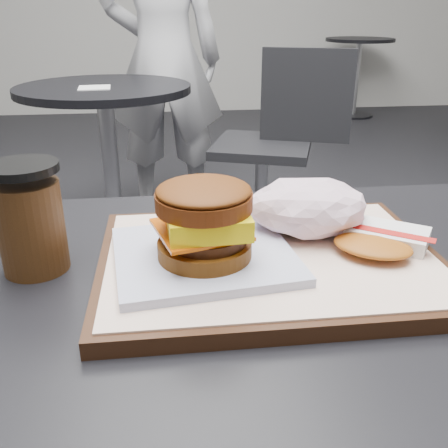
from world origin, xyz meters
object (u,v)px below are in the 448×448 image
Objects in this scene: coffee_cup at (30,222)px; neighbor_table at (108,134)px; customer_table at (271,422)px; patron at (164,59)px; breakfast_sandwich at (205,229)px; neighbor_chair at (278,135)px; serving_tray at (270,261)px; hash_brown at (381,240)px; crumpled_wrapper at (309,207)px.

coffee_cup is 0.17× the size of neighbor_table.
patron is (-0.10, 2.16, 0.22)m from customer_table.
breakfast_sandwich is 0.24× the size of neighbor_chair.
serving_tray is (-0.00, 0.05, 0.20)m from customer_table.
crumpled_wrapper is (-0.07, 0.06, 0.02)m from hash_brown.
crumpled_wrapper is 2.07m from patron.
hash_brown is (0.20, 0.01, -0.03)m from breakfast_sandwich.
customer_table is at bearing -161.07° from hash_brown.
coffee_cup reaches higher than hash_brown.
serving_tray is 2.80× the size of hash_brown.
customer_table is 5.90× the size of hash_brown.
breakfast_sandwich reaches higher than crumpled_wrapper.
hash_brown is 0.09m from crumpled_wrapper.
crumpled_wrapper reaches higher than serving_tray.
customer_table is at bearing -16.59° from coffee_cup.
serving_tray is 2.64× the size of crumpled_wrapper.
hash_brown is 0.18× the size of neighbor_table.
serving_tray is 3.07× the size of coffee_cup.
patron reaches higher than crumpled_wrapper.
customer_table is at bearing -119.92° from crumpled_wrapper.
coffee_cup is (-0.32, -0.02, 0.01)m from crumpled_wrapper.
serving_tray is at bearing -77.69° from neighbor_table.
breakfast_sandwich is at bearing -176.81° from hash_brown.
neighbor_chair is 0.72m from patron.
customer_table is 0.37m from coffee_cup.
hash_brown is 1.09× the size of coffee_cup.
neighbor_table is (-0.35, 1.65, -0.03)m from customer_table.
hash_brown is 0.39m from coffee_cup.
crumpled_wrapper is 0.19× the size of neighbor_table.
patron reaches higher than neighbor_table.
hash_brown is 2.13m from patron.
neighbor_chair is 0.55× the size of patron.
customer_table is 0.91× the size of neighbor_chair.
neighbor_table is at bearing 101.98° from customer_table.
coffee_cup is (-0.26, 0.03, 0.05)m from serving_tray.
coffee_cup reaches higher than serving_tray.
serving_tray is 0.09m from breakfast_sandwich.
neighbor_chair is at bearing 78.46° from crumpled_wrapper.
crumpled_wrapper reaches higher than hash_brown.
patron is at bearing 90.80° from breakfast_sandwich.
serving_tray reaches higher than neighbor_table.
neighbor_table is at bearing 104.70° from crumpled_wrapper.
coffee_cup is at bearing 174.96° from hash_brown.
breakfast_sandwich is 0.20m from hash_brown.
coffee_cup is (-0.26, 0.08, 0.24)m from customer_table.
neighbor_chair reaches higher than serving_tray.
neighbor_table is (-0.41, 1.55, -0.27)m from crumpled_wrapper.
customer_table is 1.69m from neighbor_table.
breakfast_sandwich is 1.69× the size of coffee_cup.
neighbor_chair is (0.65, 1.64, -0.32)m from coffee_cup.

